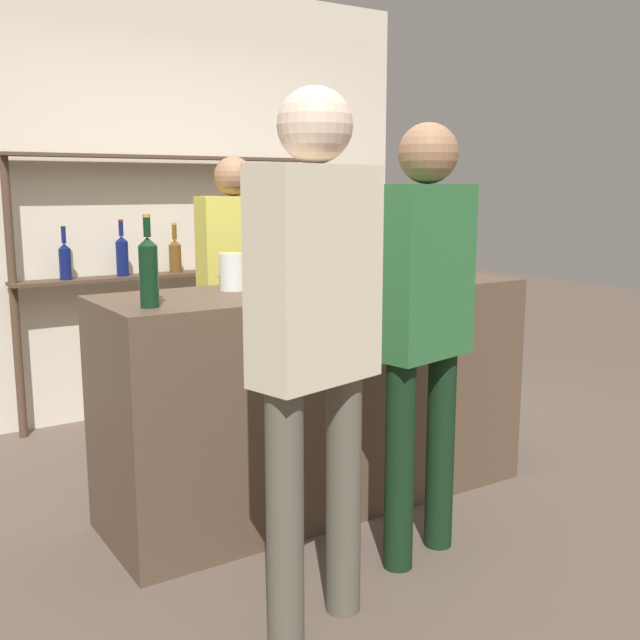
{
  "coord_description": "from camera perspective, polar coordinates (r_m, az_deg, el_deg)",
  "views": [
    {
      "loc": [
        -1.86,
        -2.87,
        1.5
      ],
      "look_at": [
        0.0,
        0.0,
        0.88
      ],
      "focal_mm": 42.0,
      "sensor_mm": 36.0,
      "label": 1
    }
  ],
  "objects": [
    {
      "name": "cork_jar",
      "position": [
        3.36,
        -6.63,
        3.66
      ],
      "size": [
        0.13,
        0.13,
        0.16
      ],
      "color": "silver",
      "rests_on": "bar_counter"
    },
    {
      "name": "counter_bottle_2",
      "position": [
        3.83,
        6.62,
        5.35
      ],
      "size": [
        0.08,
        0.08,
        0.35
      ],
      "color": "brown",
      "rests_on": "bar_counter"
    },
    {
      "name": "customer_left",
      "position": [
        2.4,
        -0.37,
        -0.11
      ],
      "size": [
        0.47,
        0.29,
        1.8
      ],
      "rotation": [
        0.0,
        0.0,
        1.8
      ],
      "color": "#575347",
      "rests_on": "ground_plane"
    },
    {
      "name": "customer_center",
      "position": [
        2.93,
        7.95,
        0.94
      ],
      "size": [
        0.44,
        0.26,
        1.73
      ],
      "rotation": [
        0.0,
        0.0,
        1.77
      ],
      "color": "black",
      "rests_on": "ground_plane"
    },
    {
      "name": "counter_bottle_0",
      "position": [
        3.36,
        -1.78,
        4.41
      ],
      "size": [
        0.09,
        0.09,
        0.32
      ],
      "color": "silver",
      "rests_on": "bar_counter"
    },
    {
      "name": "wine_glass",
      "position": [
        3.86,
        10.29,
        5.04
      ],
      "size": [
        0.08,
        0.08,
        0.17
      ],
      "color": "silver",
      "rests_on": "bar_counter"
    },
    {
      "name": "back_shelf",
      "position": [
        5.0,
        -11.0,
        5.66
      ],
      "size": [
        2.07,
        0.18,
        1.69
      ],
      "color": "#4C3828",
      "rests_on": "ground_plane"
    },
    {
      "name": "server_behind_counter",
      "position": [
        4.3,
        -6.46,
        3.26
      ],
      "size": [
        0.42,
        0.22,
        1.66
      ],
      "rotation": [
        0.0,
        0.0,
        -1.61
      ],
      "color": "brown",
      "rests_on": "ground_plane"
    },
    {
      "name": "bar_counter",
      "position": [
        3.56,
        0.0,
        -5.77
      ],
      "size": [
        2.04,
        0.65,
        1.04
      ],
      "primitive_type": "cube",
      "color": "brown",
      "rests_on": "ground_plane"
    },
    {
      "name": "ground_plane",
      "position": [
        3.74,
        0.0,
        -13.46
      ],
      "size": [
        16.0,
        16.0,
        0.0
      ],
      "primitive_type": "plane",
      "color": "brown"
    },
    {
      "name": "back_wall",
      "position": [
        5.15,
        -11.88,
        8.86
      ],
      "size": [
        3.64,
        0.12,
        2.8
      ],
      "primitive_type": "cube",
      "color": "beige",
      "rests_on": "ground_plane"
    },
    {
      "name": "counter_bottle_1",
      "position": [
        2.92,
        -12.93,
        3.7
      ],
      "size": [
        0.07,
        0.07,
        0.35
      ],
      "color": "black",
      "rests_on": "bar_counter"
    }
  ]
}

